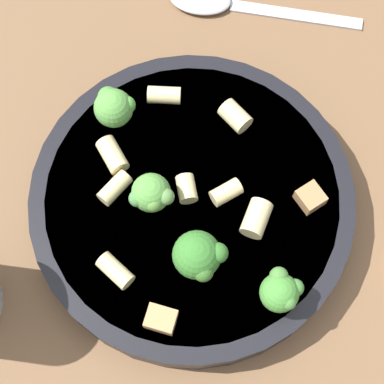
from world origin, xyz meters
name	(u,v)px	position (x,y,z in m)	size (l,w,h in m)	color
ground_plane	(192,210)	(0.00, 0.00, 0.00)	(2.00, 2.00, 0.00)	brown
pasta_bowl	(192,202)	(0.00, 0.00, 0.02)	(0.26, 0.26, 0.03)	black
broccoli_floret_0	(199,256)	(-0.04, -0.04, 0.06)	(0.04, 0.04, 0.04)	#9EC175
broccoli_floret_1	(113,106)	(0.01, 0.09, 0.05)	(0.03, 0.03, 0.04)	#84AD60
broccoli_floret_2	(151,194)	(-0.03, 0.02, 0.06)	(0.03, 0.03, 0.04)	#84AD60
broccoli_floret_3	(281,291)	(-0.01, -0.10, 0.05)	(0.03, 0.03, 0.03)	#9EC175
rigatoni_0	(256,218)	(0.02, -0.05, 0.04)	(0.02, 0.02, 0.03)	beige
rigatoni_1	(116,272)	(-0.08, 0.00, 0.04)	(0.01, 0.01, 0.03)	beige
rigatoni_2	(115,188)	(-0.04, 0.05, 0.04)	(0.01, 0.01, 0.03)	beige
rigatoni_3	(226,192)	(0.02, -0.02, 0.04)	(0.01, 0.01, 0.02)	beige
rigatoni_4	(235,116)	(0.07, 0.02, 0.04)	(0.02, 0.02, 0.02)	beige
rigatoni_5	(183,192)	(0.00, 0.01, 0.04)	(0.01, 0.01, 0.02)	beige
rigatoni_6	(164,95)	(0.05, 0.07, 0.04)	(0.01, 0.01, 0.03)	beige
rigatoni_7	(113,155)	(-0.02, 0.07, 0.04)	(0.02, 0.02, 0.03)	beige
chicken_chunk_0	(161,319)	(-0.09, -0.05, 0.04)	(0.02, 0.02, 0.01)	tan
chicken_chunk_1	(310,198)	(0.06, -0.07, 0.04)	(0.02, 0.02, 0.01)	#A87A4C
spoon	(225,3)	(0.17, 0.12, 0.00)	(0.12, 0.16, 0.01)	silver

